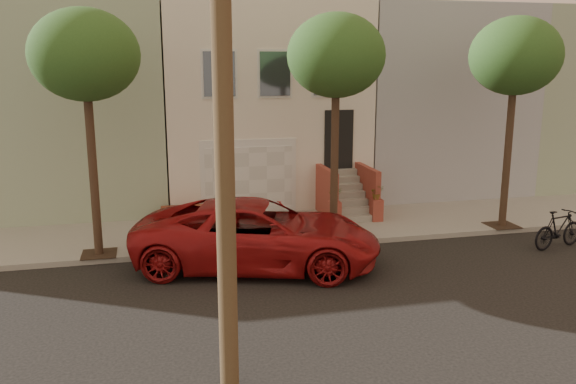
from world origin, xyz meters
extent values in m
plane|color=black|center=(0.00, 0.00, 0.00)|extent=(90.00, 90.00, 0.00)
cube|color=gray|center=(0.00, 5.35, 0.07)|extent=(40.00, 3.70, 0.15)
cube|color=beige|center=(0.00, 11.20, 3.65)|extent=(7.00, 8.00, 7.00)
cube|color=gray|center=(-6.80, 11.20, 3.65)|extent=(6.50, 8.00, 7.00)
cube|color=gray|center=(6.80, 11.20, 3.65)|extent=(6.50, 8.00, 7.00)
cube|color=gray|center=(13.30, 11.20, 3.65)|extent=(6.50, 8.00, 7.00)
cube|color=silver|center=(-0.90, 7.22, 1.40)|extent=(3.20, 0.12, 2.50)
cube|color=silver|center=(-0.90, 7.16, 1.30)|extent=(2.90, 0.06, 2.20)
cube|color=gray|center=(-0.90, 5.35, 0.16)|extent=(3.20, 3.70, 0.02)
cube|color=brown|center=(-3.10, 6.90, 0.37)|extent=(1.40, 0.45, 0.44)
cube|color=black|center=(2.20, 7.17, 2.55)|extent=(1.00, 0.06, 2.00)
cube|color=#3F4751|center=(-1.80, 7.17, 4.75)|extent=(1.00, 0.06, 1.40)
cube|color=silver|center=(-1.80, 7.19, 4.75)|extent=(1.15, 0.05, 1.55)
cube|color=#3F4751|center=(0.00, 7.17, 4.75)|extent=(1.00, 0.06, 1.40)
cube|color=silver|center=(0.00, 7.19, 4.75)|extent=(1.15, 0.05, 1.55)
cube|color=#3F4751|center=(1.80, 7.17, 4.75)|extent=(1.00, 0.06, 1.40)
cube|color=silver|center=(1.80, 7.19, 4.75)|extent=(1.15, 0.05, 1.55)
cube|color=gray|center=(2.20, 5.38, 0.25)|extent=(1.20, 0.28, 0.20)
cube|color=gray|center=(2.20, 5.66, 0.45)|extent=(1.20, 0.28, 0.20)
cube|color=gray|center=(2.20, 5.94, 0.65)|extent=(1.20, 0.28, 0.20)
cube|color=gray|center=(2.20, 6.22, 0.85)|extent=(1.20, 0.28, 0.20)
cube|color=gray|center=(2.20, 6.50, 1.05)|extent=(1.20, 0.28, 0.20)
cube|color=gray|center=(2.20, 6.78, 1.25)|extent=(1.20, 0.28, 0.20)
cube|color=gray|center=(2.20, 7.06, 1.45)|extent=(1.20, 0.28, 0.20)
cube|color=brown|center=(1.50, 6.22, 0.95)|extent=(0.18, 1.96, 1.60)
cube|color=brown|center=(2.90, 6.22, 0.95)|extent=(0.18, 1.96, 1.60)
cube|color=brown|center=(1.50, 5.34, 0.50)|extent=(0.35, 0.35, 0.70)
imported|color=#254A1A|center=(1.50, 5.34, 1.07)|extent=(0.40, 0.35, 0.45)
cube|color=brown|center=(2.90, 5.34, 0.50)|extent=(0.35, 0.35, 0.70)
imported|color=#254A1A|center=(2.90, 5.34, 1.07)|extent=(0.41, 0.35, 0.45)
cube|color=#2D2116|center=(-5.50, 3.90, 0.15)|extent=(0.90, 0.90, 0.02)
cylinder|color=#321F17|center=(-5.50, 3.90, 2.25)|extent=(0.22, 0.22, 4.20)
ellipsoid|color=#254A1A|center=(-5.50, 3.90, 5.30)|extent=(2.70, 2.57, 2.29)
cube|color=#2D2116|center=(1.00, 3.90, 0.15)|extent=(0.90, 0.90, 0.02)
cylinder|color=#321F17|center=(1.00, 3.90, 2.25)|extent=(0.22, 0.22, 4.20)
ellipsoid|color=#254A1A|center=(1.00, 3.90, 5.30)|extent=(2.70, 2.57, 2.29)
cube|color=#2D2116|center=(6.50, 3.90, 0.15)|extent=(0.90, 0.90, 0.02)
cylinder|color=#321F17|center=(6.50, 3.90, 2.25)|extent=(0.22, 0.22, 4.20)
ellipsoid|color=#254A1A|center=(6.50, 3.90, 5.30)|extent=(2.70, 2.57, 2.29)
cylinder|color=#402E1D|center=(-3.00, -3.20, 5.00)|extent=(0.30, 0.30, 10.00)
imported|color=maroon|center=(-1.50, 2.38, 0.86)|extent=(6.74, 4.50, 1.72)
imported|color=black|center=(6.98, 1.93, 0.55)|extent=(1.91, 0.93, 1.10)
camera|label=1|loc=(-4.06, -11.70, 5.14)|focal=36.65mm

